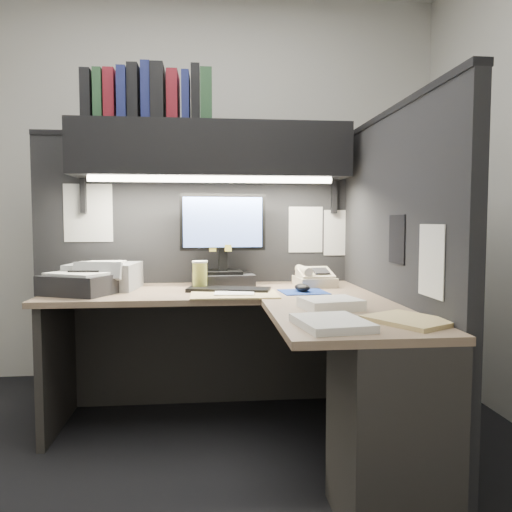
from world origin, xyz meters
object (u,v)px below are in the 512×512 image
(keyboard, at_px, (229,290))
(telephone, at_px, (315,279))
(printer, at_px, (104,276))
(overhead_shelf, at_px, (212,151))
(desk, at_px, (284,371))
(notebook_stack, at_px, (80,284))
(monitor, at_px, (223,250))
(coffee_cup, at_px, (200,276))

(keyboard, relative_size, telephone, 1.97)
(printer, bearing_deg, overhead_shelf, 15.98)
(desk, bearing_deg, notebook_stack, 153.96)
(desk, xyz_separation_m, notebook_stack, (-0.98, 0.48, 0.34))
(monitor, bearing_deg, overhead_shelf, 153.37)
(desk, height_order, printer, printer)
(printer, relative_size, notebook_stack, 1.06)
(telephone, relative_size, printer, 0.62)
(desk, distance_m, printer, 1.17)
(telephone, height_order, notebook_stack, notebook_stack)
(monitor, distance_m, notebook_stack, 0.79)
(notebook_stack, bearing_deg, coffee_cup, 9.07)
(overhead_shelf, distance_m, monitor, 0.56)
(monitor, bearing_deg, notebook_stack, -164.64)
(telephone, bearing_deg, keyboard, -166.09)
(desk, xyz_separation_m, overhead_shelf, (-0.30, 0.75, 1.06))
(monitor, height_order, keyboard, monitor)
(monitor, relative_size, keyboard, 1.22)
(telephone, xyz_separation_m, coffee_cup, (-0.65, -0.08, 0.03))
(monitor, xyz_separation_m, notebook_stack, (-0.74, -0.25, -0.16))
(overhead_shelf, height_order, printer, overhead_shelf)
(desk, xyz_separation_m, printer, (-0.89, 0.66, 0.36))
(overhead_shelf, bearing_deg, printer, -171.10)
(monitor, bearing_deg, printer, -177.43)
(overhead_shelf, xyz_separation_m, coffee_cup, (-0.07, -0.18, -0.70))
(overhead_shelf, distance_m, coffee_cup, 0.72)
(telephone, xyz_separation_m, printer, (-1.17, 0.00, 0.03))
(keyboard, xyz_separation_m, telephone, (0.50, 0.17, 0.03))
(notebook_stack, bearing_deg, overhead_shelf, 22.07)
(coffee_cup, relative_size, printer, 0.41)
(coffee_cup, distance_m, printer, 0.53)
(printer, xyz_separation_m, notebook_stack, (-0.08, -0.18, -0.02))
(coffee_cup, height_order, printer, coffee_cup)
(keyboard, xyz_separation_m, printer, (-0.67, 0.17, 0.06))
(monitor, relative_size, telephone, 2.40)
(telephone, relative_size, coffee_cup, 1.49)
(desk, relative_size, keyboard, 3.93)
(monitor, height_order, coffee_cup, monitor)
(keyboard, height_order, coffee_cup, coffee_cup)
(monitor, height_order, notebook_stack, monitor)
(telephone, bearing_deg, monitor, 167.57)
(desk, distance_m, telephone, 0.79)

